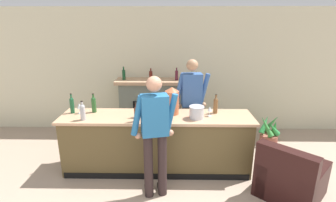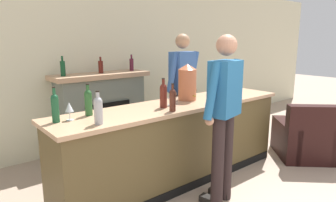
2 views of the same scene
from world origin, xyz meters
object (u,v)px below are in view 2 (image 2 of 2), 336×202
at_px(wine_glass_front_right, 225,87).
at_px(wine_glass_mid_counter, 69,108).
at_px(wine_bottle_port_short, 98,109).
at_px(wine_bottle_chardonnay_pale, 163,94).
at_px(fireplace_stone, 102,111).
at_px(wine_bottle_riesling_slim, 88,101).
at_px(wine_bottle_cabernet_heavy, 222,83).
at_px(person_customer, 224,113).
at_px(potted_plant_corner, 230,116).
at_px(wine_bottle_merlot_tall, 173,99).
at_px(person_bartender, 182,90).
at_px(wine_bottle_rose_blush, 55,107).
at_px(armchair_black, 307,141).
at_px(ice_bucket_steel, 219,91).
at_px(wine_glass_near_bucket, 171,96).
at_px(copper_dispenser, 187,82).

bearing_deg(wine_glass_front_right, wine_glass_mid_counter, 177.51).
bearing_deg(wine_bottle_port_short, wine_bottle_chardonnay_pale, 9.54).
relative_size(fireplace_stone, wine_bottle_riesling_slim, 4.62).
bearing_deg(wine_bottle_riesling_slim, wine_bottle_cabernet_heavy, -0.23).
bearing_deg(fireplace_stone, person_customer, -83.91).
relative_size(potted_plant_corner, wine_bottle_merlot_tall, 2.04).
distance_m(wine_bottle_merlot_tall, wine_bottle_port_short, 0.85).
relative_size(fireplace_stone, person_bartender, 0.83).
distance_m(person_bartender, wine_bottle_port_short, 1.91).
relative_size(person_bartender, wine_bottle_merlot_tall, 5.98).
distance_m(fireplace_stone, wine_bottle_cabernet_heavy, 1.92).
distance_m(wine_bottle_rose_blush, wine_bottle_port_short, 0.42).
height_order(potted_plant_corner, person_customer, person_customer).
xyz_separation_m(fireplace_stone, wine_bottle_cabernet_heavy, (1.20, -1.41, 0.50)).
xyz_separation_m(potted_plant_corner, wine_glass_mid_counter, (-3.56, -0.91, 0.86)).
xyz_separation_m(wine_bottle_rose_blush, wine_glass_front_right, (2.28, -0.11, -0.03)).
xyz_separation_m(armchair_black, potted_plant_corner, (0.31, 1.70, -0.02)).
xyz_separation_m(person_bartender, wine_bottle_chardonnay_pale, (-0.86, -0.63, 0.12)).
relative_size(person_bartender, wine_glass_mid_counter, 10.24).
bearing_deg(fireplace_stone, potted_plant_corner, -12.66).
bearing_deg(person_customer, person_bartender, 65.45).
distance_m(person_bartender, wine_bottle_merlot_tall, 1.23).
relative_size(person_customer, wine_bottle_port_short, 5.77).
xyz_separation_m(armchair_black, wine_glass_front_right, (-1.10, 0.70, 0.83)).
distance_m(wine_bottle_cabernet_heavy, wine_bottle_port_short, 2.14).
bearing_deg(ice_bucket_steel, wine_glass_front_right, 24.09).
bearing_deg(wine_glass_front_right, fireplace_stone, 124.84).
height_order(person_bartender, wine_glass_front_right, person_bartender).
xyz_separation_m(armchair_black, wine_bottle_rose_blush, (-3.38, 0.81, 0.87)).
xyz_separation_m(person_bartender, wine_glass_mid_counter, (-1.90, -0.49, 0.09)).
xyz_separation_m(fireplace_stone, wine_bottle_chardonnay_pale, (-0.04, -1.61, 0.51)).
bearing_deg(wine_glass_near_bucket, wine_bottle_riesling_slim, 169.28).
relative_size(person_bartender, wine_bottle_rose_blush, 5.38).
relative_size(armchair_black, wine_bottle_chardonnay_pale, 3.41).
height_order(wine_glass_mid_counter, wine_glass_front_right, wine_glass_mid_counter).
bearing_deg(wine_glass_mid_counter, wine_bottle_rose_blush, 172.74).
distance_m(person_customer, wine_bottle_chardonnay_pale, 0.72).
relative_size(person_bartender, copper_dispenser, 3.98).
xyz_separation_m(potted_plant_corner, wine_bottle_riesling_slim, (-3.33, -0.84, 0.88)).
xyz_separation_m(ice_bucket_steel, wine_bottle_chardonnay_pale, (-0.90, 0.04, 0.05)).
relative_size(fireplace_stone, armchair_black, 1.31).
distance_m(wine_bottle_rose_blush, wine_bottle_riesling_slim, 0.36).
bearing_deg(wine_glass_mid_counter, wine_bottle_chardonnay_pale, -8.11).
relative_size(person_bartender, wine_bottle_riesling_slim, 5.56).
bearing_deg(ice_bucket_steel, wine_glass_near_bucket, 174.23).
relative_size(fireplace_stone, wine_bottle_chardonnay_pale, 4.49).
height_order(wine_bottle_merlot_tall, wine_glass_mid_counter, wine_bottle_merlot_tall).
relative_size(fireplace_stone, person_customer, 0.84).
bearing_deg(wine_glass_mid_counter, wine_bottle_riesling_slim, 15.74).
xyz_separation_m(wine_bottle_rose_blush, wine_glass_near_bucket, (1.29, -0.13, -0.04)).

